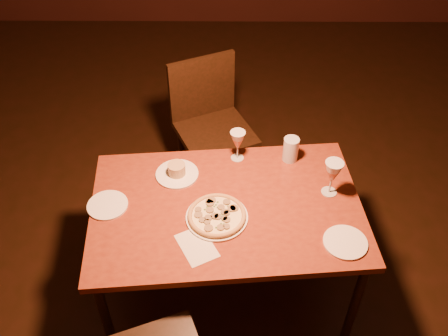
{
  "coord_description": "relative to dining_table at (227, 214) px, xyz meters",
  "views": [
    {
      "loc": [
        -0.2,
        -1.43,
        2.46
      ],
      "look_at": [
        -0.21,
        0.25,
        0.9
      ],
      "focal_mm": 40.0,
      "sensor_mm": 36.0,
      "label": 1
    }
  ],
  "objects": [
    {
      "name": "pizza_plate",
      "position": [
        -0.05,
        -0.08,
        0.08
      ],
      "size": [
        0.29,
        0.29,
        0.03
      ],
      "color": "white",
      "rests_on": "dining_table"
    },
    {
      "name": "floor",
      "position": [
        0.2,
        -0.2,
        -0.63
      ],
      "size": [
        7.0,
        7.0,
        0.0
      ],
      "primitive_type": "plane",
      "color": "black",
      "rests_on": "ground"
    },
    {
      "name": "side_plate_near",
      "position": [
        0.53,
        -0.22,
        0.07
      ],
      "size": [
        0.2,
        0.2,
        0.01
      ],
      "primitive_type": "cylinder",
      "color": "white",
      "rests_on": "dining_table"
    },
    {
      "name": "wine_glass_right",
      "position": [
        0.5,
        0.09,
        0.16
      ],
      "size": [
        0.09,
        0.09,
        0.2
      ],
      "primitive_type": null,
      "color": "#BA6D4D",
      "rests_on": "dining_table"
    },
    {
      "name": "water_tumbler",
      "position": [
        0.33,
        0.34,
        0.13
      ],
      "size": [
        0.08,
        0.08,
        0.13
      ],
      "primitive_type": "cylinder",
      "color": "silver",
      "rests_on": "dining_table"
    },
    {
      "name": "ramekin_saucer",
      "position": [
        -0.25,
        0.21,
        0.08
      ],
      "size": [
        0.22,
        0.22,
        0.07
      ],
      "color": "white",
      "rests_on": "dining_table"
    },
    {
      "name": "chair_far",
      "position": [
        -0.1,
        0.9,
        -0.12
      ],
      "size": [
        0.58,
        0.58,
        0.9
      ],
      "rotation": [
        0.0,
        0.0,
        0.43
      ],
      "color": "black",
      "rests_on": "floor"
    },
    {
      "name": "side_plate_left",
      "position": [
        -0.57,
        -0.01,
        0.07
      ],
      "size": [
        0.2,
        0.2,
        0.01
      ],
      "primitive_type": "cylinder",
      "color": "white",
      "rests_on": "dining_table"
    },
    {
      "name": "wine_glass_far",
      "position": [
        0.06,
        0.34,
        0.15
      ],
      "size": [
        0.08,
        0.08,
        0.18
      ],
      "primitive_type": null,
      "color": "#BA6D4D",
      "rests_on": "dining_table"
    },
    {
      "name": "dining_table",
      "position": [
        0.0,
        0.0,
        0.0
      ],
      "size": [
        1.37,
        0.95,
        0.7
      ],
      "rotation": [
        0.0,
        0.0,
        0.09
      ],
      "color": "brown",
      "rests_on": "floor"
    },
    {
      "name": "menu_card",
      "position": [
        -0.13,
        -0.24,
        0.06
      ],
      "size": [
        0.21,
        0.24,
        0.0
      ],
      "primitive_type": "cube",
      "rotation": [
        0.0,
        0.0,
        0.49
      ],
      "color": "silver",
      "rests_on": "dining_table"
    }
  ]
}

